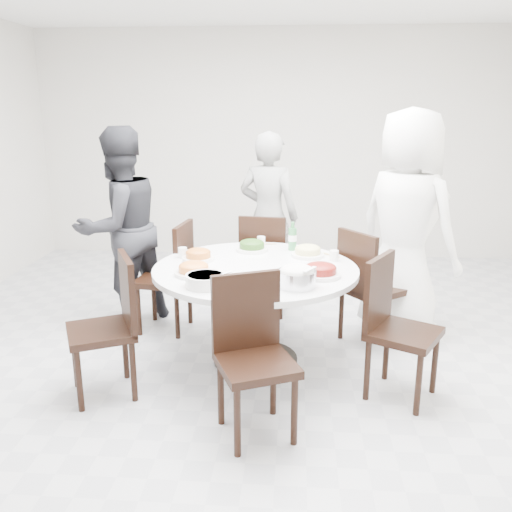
# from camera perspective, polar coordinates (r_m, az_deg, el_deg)

# --- Properties ---
(floor) EXTENTS (6.00, 6.00, 0.01)m
(floor) POSITION_cam_1_polar(r_m,az_deg,el_deg) (4.32, 0.56, -10.40)
(floor) COLOR silver
(floor) RESTS_ON ground
(wall_back) EXTENTS (6.00, 0.01, 2.80)m
(wall_back) POSITION_cam_1_polar(r_m,az_deg,el_deg) (6.89, 2.27, 11.50)
(wall_back) COLOR silver
(wall_back) RESTS_ON ground
(wall_front) EXTENTS (6.00, 0.01, 2.80)m
(wall_front) POSITION_cam_1_polar(r_m,az_deg,el_deg) (1.03, -10.60, -13.25)
(wall_front) COLOR silver
(wall_front) RESTS_ON ground
(dining_table) EXTENTS (1.50, 1.50, 0.75)m
(dining_table) POSITION_cam_1_polar(r_m,az_deg,el_deg) (4.08, -0.05, -6.21)
(dining_table) COLOR white
(dining_table) RESTS_ON floor
(chair_ne) EXTENTS (0.59, 0.59, 0.95)m
(chair_ne) POSITION_cam_1_polar(r_m,az_deg,el_deg) (4.49, 12.16, -3.16)
(chair_ne) COLOR black
(chair_ne) RESTS_ON floor
(chair_n) EXTENTS (0.47, 0.47, 0.95)m
(chair_n) POSITION_cam_1_polar(r_m,az_deg,el_deg) (5.03, 1.04, -0.75)
(chair_n) COLOR black
(chair_n) RESTS_ON floor
(chair_nw) EXTENTS (0.47, 0.47, 0.95)m
(chair_nw) POSITION_cam_1_polar(r_m,az_deg,el_deg) (4.69, -9.70, -2.20)
(chair_nw) COLOR black
(chair_nw) RESTS_ON floor
(chair_sw) EXTENTS (0.56, 0.56, 0.95)m
(chair_sw) POSITION_cam_1_polar(r_m,az_deg,el_deg) (3.74, -16.05, -7.34)
(chair_sw) COLOR black
(chair_sw) RESTS_ON floor
(chair_s) EXTENTS (0.55, 0.55, 0.95)m
(chair_s) POSITION_cam_1_polar(r_m,az_deg,el_deg) (3.17, 0.04, -10.98)
(chair_s) COLOR black
(chair_s) RESTS_ON floor
(chair_se) EXTENTS (0.57, 0.57, 0.95)m
(chair_se) POSITION_cam_1_polar(r_m,az_deg,el_deg) (3.69, 15.34, -7.56)
(chair_se) COLOR black
(chair_se) RESTS_ON floor
(diner_right) EXTENTS (1.07, 1.08, 1.88)m
(diner_right) POSITION_cam_1_polar(r_m,az_deg,el_deg) (4.60, 15.54, 3.10)
(diner_right) COLOR white
(diner_right) RESTS_ON floor
(diner_middle) EXTENTS (0.70, 0.56, 1.66)m
(diner_middle) POSITION_cam_1_polar(r_m,az_deg,el_deg) (5.37, 1.33, 4.18)
(diner_middle) COLOR black
(diner_middle) RESTS_ON floor
(diner_left) EXTENTS (1.03, 1.07, 1.73)m
(diner_left) POSITION_cam_1_polar(r_m,az_deg,el_deg) (4.84, -14.12, 2.88)
(diner_left) COLOR black
(diner_left) RESTS_ON floor
(dish_greens) EXTENTS (0.26, 0.26, 0.07)m
(dish_greens) POSITION_cam_1_polar(r_m,az_deg,el_deg) (4.39, -0.44, 0.97)
(dish_greens) COLOR white
(dish_greens) RESTS_ON dining_table
(dish_pale) EXTENTS (0.26, 0.26, 0.07)m
(dish_pale) POSITION_cam_1_polar(r_m,az_deg,el_deg) (4.25, 5.47, 0.40)
(dish_pale) COLOR white
(dish_pale) RESTS_ON dining_table
(dish_orange) EXTENTS (0.24, 0.24, 0.07)m
(dish_orange) POSITION_cam_1_polar(r_m,az_deg,el_deg) (4.15, -6.09, -0.01)
(dish_orange) COLOR white
(dish_orange) RESTS_ON dining_table
(dish_redbrown) EXTENTS (0.28, 0.28, 0.07)m
(dish_redbrown) POSITION_cam_1_polar(r_m,az_deg,el_deg) (3.76, 6.80, -1.63)
(dish_redbrown) COLOR white
(dish_redbrown) RESTS_ON dining_table
(dish_tofu) EXTENTS (0.27, 0.27, 0.07)m
(dish_tofu) POSITION_cam_1_polar(r_m,az_deg,el_deg) (3.79, -6.58, -1.49)
(dish_tofu) COLOR white
(dish_tofu) RESTS_ON dining_table
(rice_bowl) EXTENTS (0.26, 0.26, 0.11)m
(rice_bowl) POSITION_cam_1_polar(r_m,az_deg,el_deg) (3.53, 4.30, -2.38)
(rice_bowl) COLOR silver
(rice_bowl) RESTS_ON dining_table
(soup_bowl) EXTENTS (0.26, 0.26, 0.08)m
(soup_bowl) POSITION_cam_1_polar(r_m,az_deg,el_deg) (3.55, -5.34, -2.58)
(soup_bowl) COLOR white
(soup_bowl) RESTS_ON dining_table
(beverage_bottle) EXTENTS (0.07, 0.07, 0.23)m
(beverage_bottle) POSITION_cam_1_polar(r_m,az_deg,el_deg) (4.41, 3.86, 2.11)
(beverage_bottle) COLOR #317C41
(beverage_bottle) RESTS_ON dining_table
(tea_cups) EXTENTS (0.07, 0.07, 0.08)m
(tea_cups) POSITION_cam_1_polar(r_m,az_deg,el_deg) (4.58, 0.11, 1.68)
(tea_cups) COLOR white
(tea_cups) RESTS_ON dining_table
(chopsticks) EXTENTS (0.24, 0.04, 0.01)m
(chopsticks) POSITION_cam_1_polar(r_m,az_deg,el_deg) (4.59, 0.14, 1.27)
(chopsticks) COLOR tan
(chopsticks) RESTS_ON dining_table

